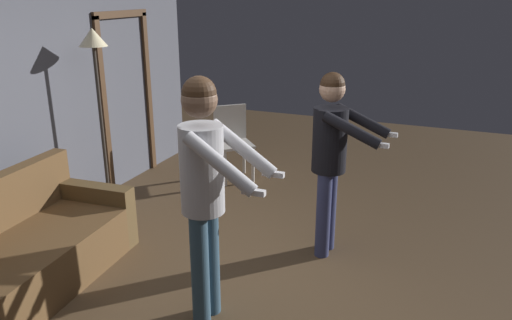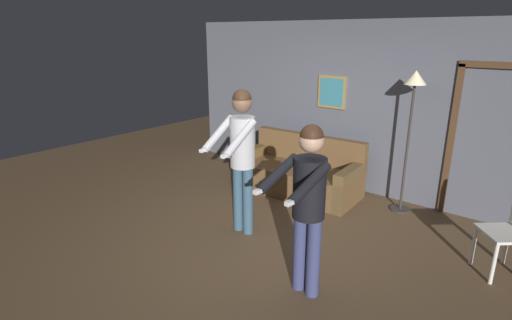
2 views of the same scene
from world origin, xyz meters
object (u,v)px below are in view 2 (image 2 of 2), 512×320
couch (299,175)px  person_standing_left (241,148)px  person_standing_right (308,196)px  torchiere_lamp (413,101)px

couch → person_standing_left: person_standing_left is taller
person_standing_right → couch: bearing=125.0°
torchiere_lamp → person_standing_left: 2.36m
couch → person_standing_right: person_standing_right is taller
torchiere_lamp → person_standing_left: bearing=-124.5°
person_standing_left → person_standing_right: person_standing_left is taller
torchiere_lamp → person_standing_right: 2.53m
couch → person_standing_right: size_ratio=1.17×
couch → person_standing_left: (0.20, -1.57, 0.82)m
person_standing_right → person_standing_left: bearing=156.7°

